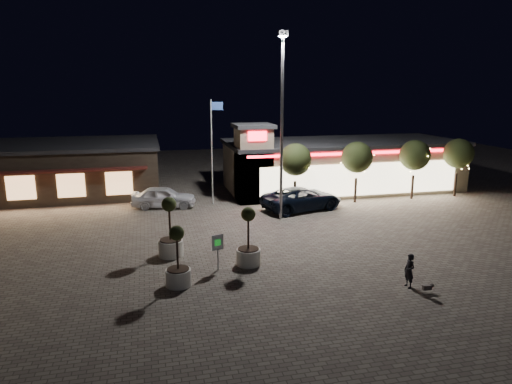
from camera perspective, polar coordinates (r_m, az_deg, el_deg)
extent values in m
plane|color=#71685C|center=(23.87, 3.96, -8.87)|extent=(90.00, 90.00, 0.00)
cube|color=tan|center=(41.29, 10.66, 3.18)|extent=(20.00, 8.00, 4.00)
cube|color=#262628|center=(40.98, 10.78, 6.15)|extent=(20.40, 8.40, 0.30)
cube|color=#FFECBF|center=(37.76, 13.12, 1.54)|extent=(17.00, 0.12, 2.60)
cube|color=#FF1427|center=(37.38, 13.31, 4.77)|extent=(19.00, 0.10, 0.18)
cube|color=tan|center=(35.84, -0.33, 3.40)|extent=(2.60, 2.60, 5.80)
cube|color=#262628|center=(35.46, -0.34, 8.26)|extent=(3.00, 3.00, 0.30)
cube|color=#FF1427|center=(34.21, 0.18, 7.00)|extent=(1.40, 0.10, 0.70)
cube|color=#382D23|center=(42.31, -23.20, 2.59)|extent=(16.00, 10.00, 4.00)
cube|color=#262628|center=(42.02, -23.46, 5.47)|extent=(16.40, 10.40, 0.30)
cube|color=#591E19|center=(36.95, -24.64, 2.34)|extent=(14.40, 0.80, 0.15)
cube|color=#F0AD6C|center=(37.94, -27.33, 0.47)|extent=(2.00, 0.12, 1.80)
cube|color=#F0AD6C|center=(37.24, -22.11, 0.76)|extent=(2.00, 0.12, 1.80)
cube|color=#F0AD6C|center=(36.86, -16.73, 1.05)|extent=(2.00, 0.12, 1.80)
cylinder|color=gray|center=(30.53, 3.23, 7.57)|extent=(0.20, 0.20, 12.00)
cube|color=gray|center=(30.58, 3.39, 19.21)|extent=(0.60, 0.40, 0.35)
cube|color=white|center=(30.55, 3.38, 18.84)|extent=(0.45, 0.30, 0.08)
cylinder|color=white|center=(34.78, -5.54, 4.88)|extent=(0.10, 0.10, 8.00)
cube|color=#274692|center=(34.53, -4.92, 10.66)|extent=(0.90, 0.04, 0.60)
cylinder|color=#332319|center=(34.77, 4.87, -0.21)|extent=(0.20, 0.20, 1.92)
sphere|color=#2D3819|center=(34.27, 4.96, 4.05)|extent=(2.42, 2.42, 2.42)
cylinder|color=#332319|center=(36.63, 12.32, 0.21)|extent=(0.20, 0.20, 1.92)
sphere|color=#2D3819|center=(36.15, 12.52, 4.25)|extent=(2.42, 2.42, 2.42)
cylinder|color=#332319|center=(39.03, 18.95, 0.58)|extent=(0.20, 0.20, 1.92)
sphere|color=#2D3819|center=(38.59, 19.24, 4.37)|extent=(2.42, 2.42, 2.42)
cylinder|color=#332319|center=(41.30, 23.65, 0.84)|extent=(0.20, 0.20, 1.92)
sphere|color=#2D3819|center=(40.88, 23.99, 4.42)|extent=(2.42, 2.42, 2.42)
imported|color=black|center=(33.84, 5.77, -0.80)|extent=(6.58, 4.19, 1.69)
imported|color=white|center=(34.99, -11.45, -0.60)|extent=(5.00, 2.68, 1.62)
imported|color=black|center=(21.97, 18.62, -9.31)|extent=(0.45, 0.62, 1.58)
cube|color=#59514C|center=(21.88, 20.59, -11.10)|extent=(0.41, 0.19, 0.21)
sphere|color=#59514C|center=(21.96, 21.14, -10.83)|extent=(0.19, 0.19, 0.19)
cylinder|color=silver|center=(25.06, -10.59, -6.91)|extent=(1.33, 1.33, 0.88)
cylinder|color=black|center=(24.90, -10.64, -5.90)|extent=(1.15, 1.15, 0.07)
cylinder|color=#332319|center=(24.59, -10.73, -3.64)|extent=(0.11, 0.11, 1.99)
sphere|color=#2D3819|center=(24.35, -10.83, -1.52)|extent=(0.77, 0.77, 0.77)
cylinder|color=silver|center=(21.47, -9.67, -10.49)|extent=(1.16, 1.16, 0.78)
cylinder|color=black|center=(21.31, -9.72, -9.49)|extent=(1.01, 1.01, 0.06)
cylinder|color=#332319|center=(20.98, -9.81, -7.21)|extent=(0.10, 0.10, 1.74)
sphere|color=#2D3819|center=(20.72, -9.90, -5.07)|extent=(0.68, 0.68, 0.68)
cylinder|color=silver|center=(23.50, -0.95, -8.11)|extent=(1.24, 1.24, 0.82)
cylinder|color=black|center=(23.35, -0.96, -7.12)|extent=(1.07, 1.07, 0.06)
cylinder|color=#332319|center=(23.04, -0.97, -4.88)|extent=(0.10, 0.10, 1.86)
sphere|color=#2D3819|center=(22.78, -0.97, -2.79)|extent=(0.72, 0.72, 0.72)
cylinder|color=gray|center=(22.92, -4.78, -8.35)|extent=(0.07, 0.07, 1.10)
cube|color=white|center=(22.61, -4.83, -6.29)|extent=(0.59, 0.22, 0.78)
cube|color=#199824|center=(22.58, -4.81, -6.32)|extent=(0.31, 0.11, 0.32)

